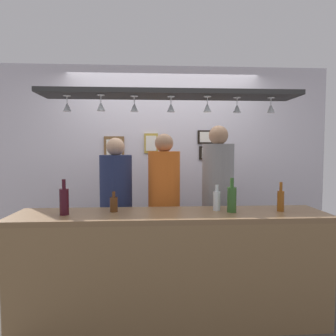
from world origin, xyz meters
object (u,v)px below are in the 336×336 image
object	(u,v)px
picture_frame_upper_small	(206,137)
picture_frame_crest	(151,143)
picture_frame_lower_pair	(210,153)
picture_frame_caricature	(114,149)
person_right_grey_shirt	(218,190)
person_middle_orange_shirt	(164,196)
bottle_wine_dark_red	(64,201)
bottle_soda_clear	(217,200)
person_left_navy_shirt	(116,199)
bottle_champagne_green	(232,199)
bottle_beer_brown_stubby	(114,204)
bottle_beer_amber_tall	(281,200)

from	to	relation	value
picture_frame_upper_small	picture_frame_crest	xyz separation A→B (m)	(-0.73, 0.00, -0.08)
picture_frame_upper_small	picture_frame_lower_pair	xyz separation A→B (m)	(0.06, 0.00, -0.21)
picture_frame_caricature	picture_frame_crest	world-z (taller)	picture_frame_crest
person_right_grey_shirt	person_middle_orange_shirt	bearing A→B (deg)	180.00
bottle_wine_dark_red	picture_frame_lower_pair	world-z (taller)	picture_frame_lower_pair
picture_frame_lower_pair	bottle_wine_dark_red	bearing A→B (deg)	-136.49
person_middle_orange_shirt	bottle_soda_clear	distance (m)	0.71
person_left_navy_shirt	person_right_grey_shirt	xyz separation A→B (m)	(1.10, 0.00, 0.09)
picture_frame_lower_pair	person_right_grey_shirt	bearing A→B (deg)	-95.14
person_right_grey_shirt	bottle_wine_dark_red	world-z (taller)	person_right_grey_shirt
picture_frame_caricature	bottle_soda_clear	bearing A→B (deg)	-51.32
bottle_champagne_green	bottle_beer_brown_stubby	bearing A→B (deg)	176.03
bottle_soda_clear	picture_frame_caricature	bearing A→B (deg)	128.68
bottle_champagne_green	picture_frame_lower_pair	size ratio (longest dim) A/B	1.00
picture_frame_crest	picture_frame_lower_pair	xyz separation A→B (m)	(0.79, 0.00, -0.13)
bottle_beer_amber_tall	bottle_wine_dark_red	distance (m)	1.87
bottle_champagne_green	bottle_wine_dark_red	distance (m)	1.43
picture_frame_upper_small	picture_frame_crest	size ratio (longest dim) A/B	0.85
picture_frame_lower_pair	person_left_navy_shirt	bearing A→B (deg)	-146.24
person_middle_orange_shirt	bottle_beer_amber_tall	xyz separation A→B (m)	(1.00, -0.62, 0.05)
bottle_beer_amber_tall	bottle_soda_clear	bearing A→B (deg)	173.02
picture_frame_caricature	bottle_beer_brown_stubby	bearing A→B (deg)	-83.47
picture_frame_upper_small	bottle_champagne_green	bearing A→B (deg)	-91.25
bottle_soda_clear	person_left_navy_shirt	bearing A→B (deg)	149.91
person_left_navy_shirt	bottle_soda_clear	distance (m)	1.11
person_right_grey_shirt	picture_frame_lower_pair	distance (m)	0.88
bottle_soda_clear	picture_frame_lower_pair	xyz separation A→B (m)	(0.21, 1.33, 0.41)
bottle_soda_clear	picture_frame_lower_pair	bearing A→B (deg)	81.19
bottle_beer_brown_stubby	person_middle_orange_shirt	bearing A→B (deg)	50.32
person_left_navy_shirt	bottle_beer_brown_stubby	size ratio (longest dim) A/B	9.06
bottle_wine_dark_red	bottle_beer_brown_stubby	bearing A→B (deg)	14.06
person_left_navy_shirt	bottle_champagne_green	distance (m)	1.25
bottle_beer_amber_tall	person_right_grey_shirt	bearing A→B (deg)	123.97
person_left_navy_shirt	picture_frame_crest	size ratio (longest dim) A/B	6.27
picture_frame_caricature	picture_frame_crest	size ratio (longest dim) A/B	1.31
person_right_grey_shirt	bottle_champagne_green	world-z (taller)	person_right_grey_shirt
bottle_soda_clear	bottle_wine_dark_red	xyz separation A→B (m)	(-1.31, -0.11, 0.03)
bottle_soda_clear	picture_frame_lower_pair	world-z (taller)	picture_frame_lower_pair
person_right_grey_shirt	bottle_soda_clear	world-z (taller)	person_right_grey_shirt
person_left_navy_shirt	bottle_wine_dark_red	size ratio (longest dim) A/B	5.44
bottle_soda_clear	picture_frame_caricature	distance (m)	1.77
person_right_grey_shirt	bottle_beer_brown_stubby	bearing A→B (deg)	-151.80
bottle_beer_amber_tall	bottle_beer_brown_stubby	size ratio (longest dim) A/B	1.44
bottle_champagne_green	picture_frame_crest	distance (m)	1.66
picture_frame_upper_small	bottle_beer_brown_stubby	bearing A→B (deg)	-128.30
bottle_champagne_green	bottle_beer_brown_stubby	world-z (taller)	bottle_champagne_green
person_left_navy_shirt	bottle_beer_brown_stubby	world-z (taller)	person_left_navy_shirt
person_left_navy_shirt	bottle_beer_brown_stubby	bearing A→B (deg)	-85.51
bottle_wine_dark_red	picture_frame_caricature	size ratio (longest dim) A/B	0.88
person_left_navy_shirt	bottle_soda_clear	world-z (taller)	person_left_navy_shirt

